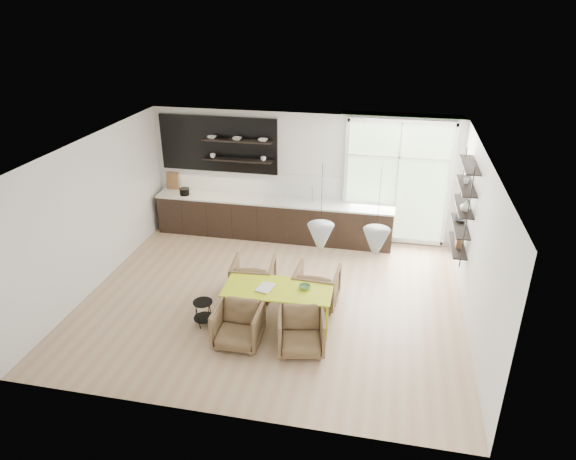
% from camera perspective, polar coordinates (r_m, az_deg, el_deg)
% --- Properties ---
extents(room, '(7.02, 6.01, 2.91)m').
position_cam_1_polar(room, '(10.00, 2.84, 2.38)').
color(room, tan).
rests_on(room, ground).
extents(kitchen_run, '(5.54, 0.69, 2.75)m').
position_cam_1_polar(kitchen_run, '(12.00, -2.07, 1.91)').
color(kitchen_run, black).
rests_on(kitchen_run, ground).
extents(right_shelving, '(0.26, 1.22, 1.90)m').
position_cam_1_polar(right_shelving, '(10.00, 18.87, 2.20)').
color(right_shelving, black).
rests_on(right_shelving, ground).
extents(dining_table, '(1.89, 0.89, 0.68)m').
position_cam_1_polar(dining_table, '(8.88, -1.11, -6.71)').
color(dining_table, '#C6D91A').
rests_on(dining_table, ground).
extents(armchair_back_left, '(0.84, 0.87, 0.73)m').
position_cam_1_polar(armchair_back_left, '(9.78, -3.87, -5.36)').
color(armchair_back_left, brown).
rests_on(armchair_back_left, ground).
extents(armchair_back_right, '(0.83, 0.85, 0.73)m').
position_cam_1_polar(armchair_back_right, '(9.52, 3.20, -6.26)').
color(armchair_back_right, brown).
rests_on(armchair_back_right, ground).
extents(armchair_front_left, '(0.75, 0.77, 0.70)m').
position_cam_1_polar(armchair_front_left, '(8.55, -5.56, -10.48)').
color(armchair_front_left, brown).
rests_on(armchair_front_left, ground).
extents(armchair_front_right, '(0.87, 0.89, 0.69)m').
position_cam_1_polar(armchair_front_right, '(8.38, 1.48, -11.24)').
color(armchair_front_right, brown).
rests_on(armchair_front_right, ground).
extents(wire_stool, '(0.36, 0.36, 0.46)m').
position_cam_1_polar(wire_stool, '(9.11, -9.40, -8.71)').
color(wire_stool, black).
rests_on(wire_stool, ground).
extents(table_book, '(0.32, 0.39, 0.03)m').
position_cam_1_polar(table_book, '(8.89, -3.28, -6.25)').
color(table_book, white).
rests_on(table_book, dining_table).
extents(table_bowl, '(0.22, 0.22, 0.06)m').
position_cam_1_polar(table_bowl, '(8.82, 1.86, -6.35)').
color(table_bowl, '#548453').
rests_on(table_bowl, dining_table).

